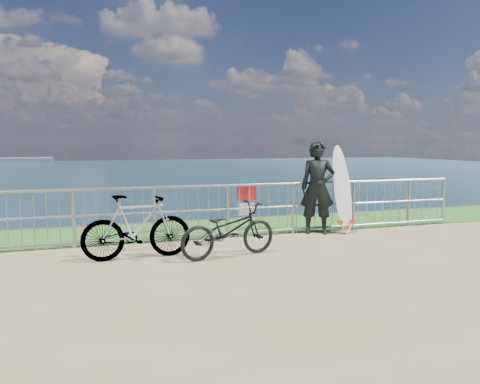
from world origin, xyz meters
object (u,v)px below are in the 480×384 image
object	(u,v)px
surfboard	(343,193)
bicycle_near	(229,230)
surfer	(318,188)
bicycle_far	(137,227)

from	to	relation	value
surfboard	bicycle_near	world-z (taller)	surfboard
surfer	surfboard	xyz separation A→B (m)	(0.55, -0.11, -0.11)
surfer	bicycle_near	distance (m)	2.87
surfboard	bicycle_near	bearing A→B (deg)	-156.50
bicycle_near	bicycle_far	distance (m)	1.57
bicycle_near	bicycle_far	world-z (taller)	bicycle_far
surfboard	bicycle_far	xyz separation A→B (m)	(-4.51, -0.95, -0.34)
bicycle_near	bicycle_far	size ratio (longest dim) A/B	0.97
surfer	surfboard	distance (m)	0.57
surfboard	surfer	bearing A→B (deg)	168.26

